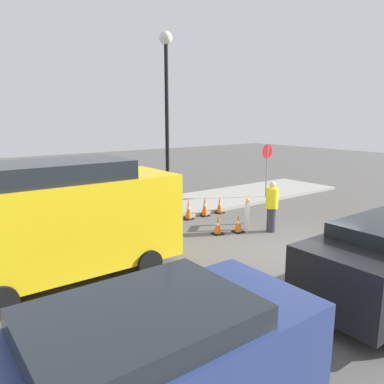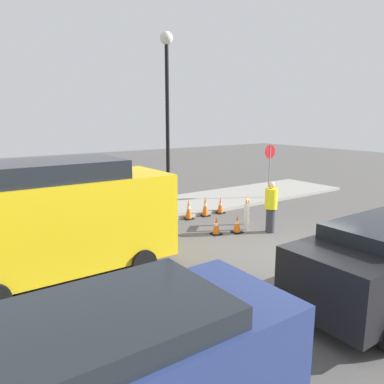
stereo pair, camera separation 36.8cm
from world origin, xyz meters
name	(u,v)px [view 2 (the right image)]	position (x,y,z in m)	size (l,w,h in m)	color
ground_plane	(288,256)	(0.00, 0.00, 0.00)	(60.00, 60.00, 0.00)	#565451
sidewalk_slab	(166,208)	(0.00, 6.10, 0.06)	(18.00, 3.20, 0.12)	#9E9B93
streetlamp_post	(167,102)	(-0.40, 5.24, 4.05)	(0.44, 0.44, 6.22)	black
stop_sign	(270,162)	(4.52, 4.99, 1.64)	(0.60, 0.06, 2.27)	gray
barricade_0	(169,209)	(-0.93, 4.35, 0.51)	(0.65, 0.54, 0.96)	white
barricade_1	(247,211)	(0.91, 2.53, 0.52)	(0.61, 0.58, 0.99)	white
traffic_cone_0	(216,226)	(-0.39, 2.48, 0.27)	(0.30, 0.30, 0.56)	black
traffic_cone_1	(189,209)	(-0.09, 4.40, 0.35)	(0.30, 0.30, 0.73)	black
traffic_cone_2	(220,206)	(1.34, 4.40, 0.29)	(0.30, 0.30, 0.61)	black
traffic_cone_3	(205,207)	(0.64, 4.40, 0.35)	(0.30, 0.30, 0.73)	black
traffic_cone_4	(170,226)	(-1.62, 3.16, 0.30)	(0.30, 0.30, 0.62)	black
traffic_cone_5	(237,224)	(0.25, 2.24, 0.28)	(0.30, 0.30, 0.58)	black
person_worker	(271,206)	(1.13, 1.69, 0.85)	(0.52, 0.52, 1.60)	#33333D
parked_car_0	(117,369)	(-5.95, -2.78, 0.94)	(4.17, 1.95, 1.66)	navy
work_van	(60,216)	(-5.14, 2.05, 1.42)	(4.91, 2.10, 2.64)	yellow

